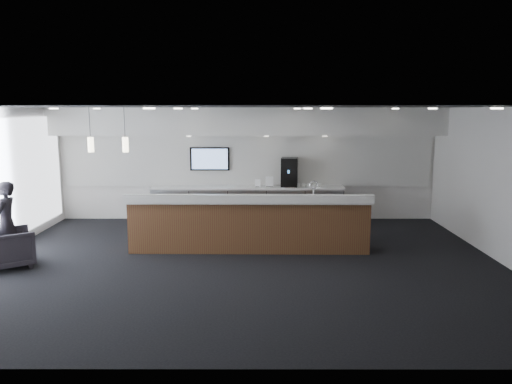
{
  "coord_description": "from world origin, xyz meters",
  "views": [
    {
      "loc": [
        0.26,
        -9.33,
        2.96
      ],
      "look_at": [
        0.24,
        1.3,
        1.19
      ],
      "focal_mm": 35.0,
      "sensor_mm": 36.0,
      "label": 1
    }
  ],
  "objects_px": {
    "service_counter": "(249,223)",
    "lounge_guest": "(6,222)",
    "armchair": "(10,248)",
    "coffee_machine": "(289,172)"
  },
  "relations": [
    {
      "from": "coffee_machine",
      "to": "armchair",
      "type": "xyz_separation_m",
      "value": [
        -5.51,
        -3.92,
        -0.96
      ]
    },
    {
      "from": "lounge_guest",
      "to": "coffee_machine",
      "type": "bearing_deg",
      "value": 121.74
    },
    {
      "from": "service_counter",
      "to": "lounge_guest",
      "type": "relative_size",
      "value": 3.19
    },
    {
      "from": "armchair",
      "to": "lounge_guest",
      "type": "xyz_separation_m",
      "value": [
        -0.2,
        0.32,
        0.43
      ]
    },
    {
      "from": "coffee_machine",
      "to": "lounge_guest",
      "type": "relative_size",
      "value": 0.47
    },
    {
      "from": "armchair",
      "to": "lounge_guest",
      "type": "distance_m",
      "value": 0.57
    },
    {
      "from": "coffee_machine",
      "to": "lounge_guest",
      "type": "height_order",
      "value": "coffee_machine"
    },
    {
      "from": "coffee_machine",
      "to": "armchair",
      "type": "bearing_deg",
      "value": -137.95
    },
    {
      "from": "armchair",
      "to": "lounge_guest",
      "type": "relative_size",
      "value": 0.51
    },
    {
      "from": "coffee_machine",
      "to": "service_counter",
      "type": "bearing_deg",
      "value": -103.74
    }
  ]
}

